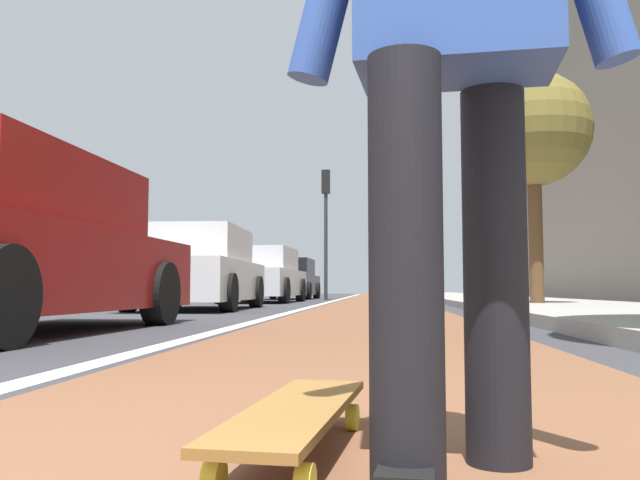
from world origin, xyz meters
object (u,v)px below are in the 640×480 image
Objects in this scene: parked_car_mid at (198,271)px; street_tree_mid at (533,131)px; skateboard at (296,415)px; traffic_light at (326,210)px; parked_car_far at (263,276)px; skater_person at (453,19)px; parked_car_end at (289,280)px; parked_car_near at (4,248)px.

street_tree_mid is (0.04, -6.00, 2.45)m from parked_car_mid.
traffic_light is (20.56, 1.64, 2.96)m from skateboard.
skateboard is 16.60m from parked_car_far.
skater_person is 22.56m from parked_car_end.
skater_person is at bearing -113.27° from skateboard.
parked_car_near is 1.09× the size of street_tree_mid.
street_tree_mid reaches higher than parked_car_far.
parked_car_far reaches higher than parked_car_mid.
traffic_light reaches higher than parked_car_far.
parked_car_near is 12.56m from parked_car_far.
street_tree_mid is at bearing -153.31° from parked_car_end.
parked_car_far is 5.05m from traffic_light.
skater_person is at bearing -174.52° from traffic_light.
parked_car_far is (16.46, 3.38, -0.21)m from skater_person.
parked_car_near is 18.40m from parked_car_end.
traffic_light is at bearing 5.48° from skater_person.
street_tree_mid reaches higher than parked_car_end.
skateboard is at bearing -141.58° from parked_car_near.
skater_person is 16.80m from parked_car_far.
parked_car_mid is at bearing 90.41° from street_tree_mid.
parked_car_near is (3.90, 3.32, -0.22)m from skater_person.
parked_car_mid is 1.03× the size of street_tree_mid.
parked_car_far is 1.10× the size of parked_car_end.
parked_car_near reaches higher than parked_car_end.
parked_car_near is at bearing 40.42° from skater_person.
parked_car_end is at bearing 8.82° from skater_person.
parked_car_end is (18.40, 0.14, -0.03)m from parked_car_near.
street_tree_mid reaches higher than parked_car_near.
skateboard is at bearing -169.47° from parked_car_far.
parked_car_mid is 1.06× the size of parked_car_end.
skateboard is 0.19× the size of traffic_light.
skateboard is 0.20× the size of street_tree_mid.
parked_car_far is (12.56, 0.06, 0.00)m from parked_car_near.
skater_person reaches higher than parked_car_near.
skateboard is 10.61m from parked_car_mid.
skater_person reaches higher than parked_car_far.
parked_car_mid is 0.96× the size of parked_car_far.
parked_car_far is at bearing -179.18° from parked_car_end.
street_tree_mid is (10.32, -2.56, 2.22)m from skater_person.
skateboard is 20.84m from traffic_light.
street_tree_mid is at bearing -15.93° from skateboard.
parked_car_end is at bearing 42.98° from traffic_light.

